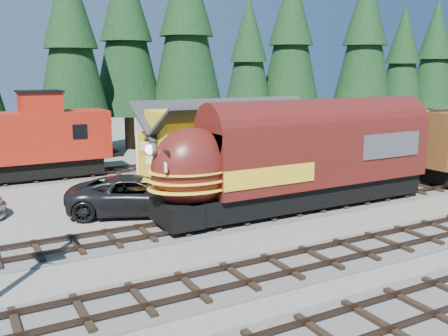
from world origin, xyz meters
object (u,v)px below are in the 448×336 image
caboose (27,141)px  locomotive (292,163)px  depot (245,138)px  pickup_truck_a (137,195)px

caboose → locomotive: bearing=-52.7°
locomotive → caboose: caboose is taller
depot → caboose: caboose is taller
depot → pickup_truck_a: (-8.14, -2.99, -2.00)m
caboose → pickup_truck_a: caboose is taller
locomotive → pickup_truck_a: bearing=153.4°
depot → locomotive: depot is taller
depot → pickup_truck_a: 8.90m
locomotive → depot: bearing=80.0°
depot → caboose: (-11.82, 7.50, -0.29)m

